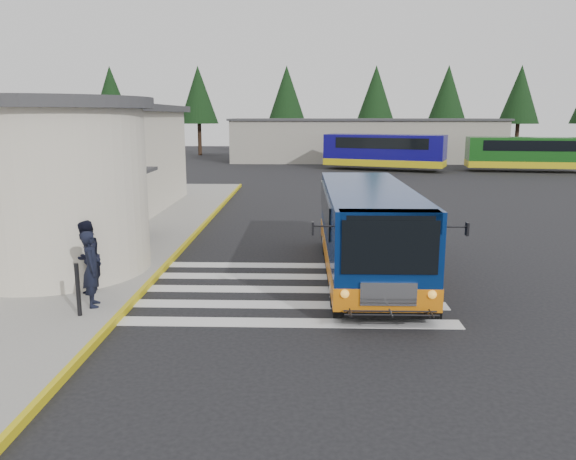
{
  "coord_description": "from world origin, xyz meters",
  "views": [
    {
      "loc": [
        0.06,
        -14.83,
        4.45
      ],
      "look_at": [
        -0.36,
        -0.5,
        1.53
      ],
      "focal_mm": 35.0,
      "sensor_mm": 36.0,
      "label": 1
    }
  ],
  "objects_px": {
    "pedestrian_b": "(86,256)",
    "far_bus_b": "(526,153)",
    "transit_bus": "(367,234)",
    "pedestrian_a": "(92,269)",
    "bollard": "(78,290)",
    "far_bus_a": "(384,150)"
  },
  "relations": [
    {
      "from": "far_bus_b",
      "to": "far_bus_a",
      "type": "bearing_deg",
      "value": 92.79
    },
    {
      "from": "pedestrian_b",
      "to": "far_bus_a",
      "type": "bearing_deg",
      "value": 156.76
    },
    {
      "from": "bollard",
      "to": "far_bus_b",
      "type": "distance_m",
      "value": 41.49
    },
    {
      "from": "far_bus_a",
      "to": "far_bus_b",
      "type": "bearing_deg",
      "value": -73.91
    },
    {
      "from": "pedestrian_b",
      "to": "far_bus_b",
      "type": "relative_size",
      "value": 0.19
    },
    {
      "from": "pedestrian_a",
      "to": "bollard",
      "type": "bearing_deg",
      "value": 156.0
    },
    {
      "from": "transit_bus",
      "to": "pedestrian_b",
      "type": "xyz_separation_m",
      "value": [
        -7.16,
        -2.16,
        -0.16
      ]
    },
    {
      "from": "far_bus_a",
      "to": "far_bus_b",
      "type": "relative_size",
      "value": 1.07
    },
    {
      "from": "bollard",
      "to": "pedestrian_a",
      "type": "bearing_deg",
      "value": 83.21
    },
    {
      "from": "transit_bus",
      "to": "pedestrian_b",
      "type": "height_order",
      "value": "transit_bus"
    },
    {
      "from": "pedestrian_a",
      "to": "bollard",
      "type": "height_order",
      "value": "pedestrian_a"
    },
    {
      "from": "transit_bus",
      "to": "pedestrian_a",
      "type": "xyz_separation_m",
      "value": [
        -6.61,
        -3.23,
        -0.17
      ]
    },
    {
      "from": "pedestrian_b",
      "to": "far_bus_a",
      "type": "distance_m",
      "value": 35.94
    },
    {
      "from": "pedestrian_b",
      "to": "bollard",
      "type": "xyz_separation_m",
      "value": [
        0.47,
        -1.73,
        -0.3
      ]
    },
    {
      "from": "bollard",
      "to": "far_bus_b",
      "type": "xyz_separation_m",
      "value": [
        22.84,
        34.63,
        0.81
      ]
    },
    {
      "from": "pedestrian_a",
      "to": "pedestrian_b",
      "type": "distance_m",
      "value": 1.21
    },
    {
      "from": "transit_bus",
      "to": "far_bus_a",
      "type": "bearing_deg",
      "value": 81.13
    },
    {
      "from": "bollard",
      "to": "far_bus_a",
      "type": "bearing_deg",
      "value": 72.02
    },
    {
      "from": "bollard",
      "to": "far_bus_a",
      "type": "xyz_separation_m",
      "value": [
        11.55,
        35.59,
        0.91
      ]
    },
    {
      "from": "bollard",
      "to": "far_bus_a",
      "type": "height_order",
      "value": "far_bus_a"
    },
    {
      "from": "pedestrian_b",
      "to": "far_bus_b",
      "type": "bearing_deg",
      "value": 140.99
    },
    {
      "from": "pedestrian_b",
      "to": "far_bus_a",
      "type": "height_order",
      "value": "far_bus_a"
    }
  ]
}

